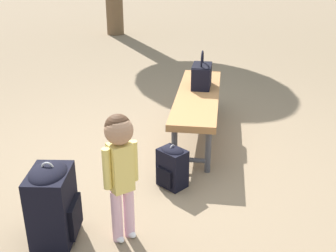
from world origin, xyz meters
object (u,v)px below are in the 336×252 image
Objects in this scene: park_bench at (198,99)px; backpack_large at (52,202)px; handbag at (202,75)px; backpack_small at (172,166)px; child_standing at (120,159)px.

backpack_large reaches higher than park_bench.
handbag reaches higher than backpack_small.
park_bench is at bearing 169.21° from backpack_large.
park_bench reaches higher than backpack_small.
backpack_large is at bearing -10.79° from park_bench.
backpack_large is (1.84, -0.35, -0.11)m from park_bench.
handbag is 0.66× the size of backpack_large.
park_bench is at bearing 8.68° from handbag.
backpack_large is 1.00m from backpack_small.
handbag reaches higher than backpack_large.
handbag is 1.02× the size of backpack_small.
handbag is at bearing -173.00° from backpack_small.
backpack_large is (0.17, -0.40, -0.29)m from child_standing.
park_bench is 2.95× the size of backpack_large.
backpack_large is at bearing -8.88° from handbag.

